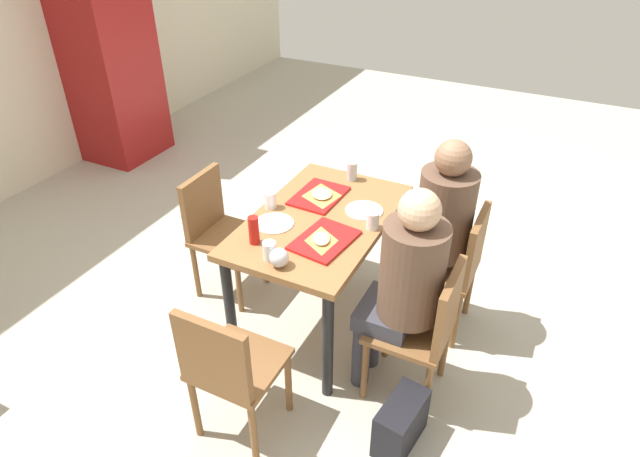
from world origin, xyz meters
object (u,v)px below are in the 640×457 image
object	(u,v)px
chair_far_side	(217,226)
plastic_cup_b	(373,220)
condiment_bottle	(254,230)
handbag	(401,423)
chair_left_end	(228,367)
person_in_brown_jacket	(437,222)
chair_near_right	(456,263)
pizza_slice_a	(321,239)
plastic_cup_c	(269,251)
paper_plate_center	(274,223)
pizza_slice_b	(322,194)
foil_bundle	(279,258)
paper_plate_near_edge	(364,210)
chair_near_left	(426,325)
tray_red_near	(324,240)
tray_red_far	(319,196)
drink_fridge	(110,60)
plastic_cup_a	(270,200)
soda_can	(352,171)
person_in_red	(404,280)
main_table	(320,233)

from	to	relation	value
chair_far_side	plastic_cup_b	world-z (taller)	plastic_cup_b
plastic_cup_b	chair_far_side	bearing A→B (deg)	91.59
condiment_bottle	handbag	world-z (taller)	condiment_bottle
chair_left_end	person_in_brown_jacket	bearing A→B (deg)	-25.71
chair_near_right	chair_far_side	world-z (taller)	same
pizza_slice_a	plastic_cup_b	distance (m)	0.32
plastic_cup_c	paper_plate_center	bearing A→B (deg)	26.44
pizza_slice_b	handbag	world-z (taller)	pizza_slice_b
person_in_brown_jacket	foil_bundle	xyz separation A→B (m)	(-0.79, 0.59, 0.08)
plastic_cup_c	paper_plate_near_edge	bearing A→B (deg)	-21.59
chair_near_left	person_in_brown_jacket	distance (m)	0.65
tray_red_near	pizza_slice_a	distance (m)	0.03
tray_red_far	paper_plate_center	xyz separation A→B (m)	(-0.38, 0.09, -0.00)
chair_near_left	drink_fridge	distance (m)	3.98
pizza_slice_b	chair_near_left	bearing A→B (deg)	-120.60
chair_far_side	plastic_cup_b	xyz separation A→B (m)	(0.03, -1.06, 0.33)
chair_far_side	person_in_brown_jacket	bearing A→B (deg)	-77.81
pizza_slice_b	plastic_cup_a	distance (m)	0.32
plastic_cup_a	handbag	xyz separation A→B (m)	(-0.61, -1.07, -0.68)
paper_plate_near_edge	foil_bundle	size ratio (longest dim) A/B	2.20
paper_plate_near_edge	plastic_cup_c	xyz separation A→B (m)	(-0.64, 0.26, 0.05)
person_in_brown_jacket	plastic_cup_c	xyz separation A→B (m)	(-0.76, 0.66, 0.08)
handbag	pizza_slice_b	bearing A→B (deg)	45.25
condiment_bottle	handbag	bearing A→B (deg)	-105.19
chair_near_right	drink_fridge	xyz separation A→B (m)	(1.06, 3.60, 0.46)
person_in_brown_jacket	paper_plate_center	distance (m)	0.94
chair_left_end	paper_plate_center	distance (m)	0.87
chair_left_end	chair_near_left	bearing A→B (deg)	-47.87
tray_red_near	soda_can	bearing A→B (deg)	11.71
chair_far_side	soda_can	world-z (taller)	soda_can
pizza_slice_a	drink_fridge	distance (m)	3.37
tray_red_near	plastic_cup_a	size ratio (longest dim) A/B	3.60
pizza_slice_b	plastic_cup_c	size ratio (longest dim) A/B	2.75
pizza_slice_b	drink_fridge	size ratio (longest dim) A/B	0.14
chair_near_right	plastic_cup_a	world-z (taller)	plastic_cup_a
chair_near_left	foil_bundle	size ratio (longest dim) A/B	8.45
person_in_red	chair_far_side	bearing A→B (deg)	77.81
person_in_brown_jacket	condiment_bottle	distance (m)	1.06
foil_bundle	plastic_cup_c	bearing A→B (deg)	68.09
chair_far_side	drink_fridge	size ratio (longest dim) A/B	0.44
person_in_red	plastic_cup_a	bearing A→B (deg)	73.97
plastic_cup_b	main_table	bearing A→B (deg)	95.41
person_in_red	plastic_cup_a	xyz separation A→B (m)	(0.26, 0.92, 0.08)
drink_fridge	pizza_slice_a	bearing A→B (deg)	-117.96
tray_red_far	drink_fridge	size ratio (longest dim) A/B	0.19
main_table	pizza_slice_a	world-z (taller)	pizza_slice_a
chair_near_left	person_in_brown_jacket	xyz separation A→B (m)	(0.59, 0.14, 0.25)
tray_red_far	handbag	world-z (taller)	tray_red_far
chair_far_side	tray_red_near	world-z (taller)	chair_far_side
person_in_brown_jacket	main_table	bearing A→B (deg)	115.72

